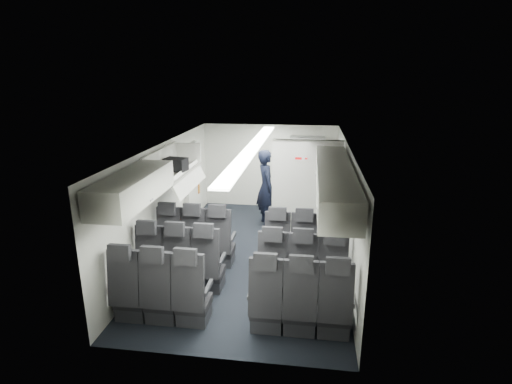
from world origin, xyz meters
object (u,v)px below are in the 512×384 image
(boarding_door, at_px, (193,183))
(carry_on_bag, at_px, (176,164))
(seat_row_rear, at_px, (229,301))
(seat_row_front, at_px, (249,246))
(galley_unit, at_px, (306,175))
(seat_row_mid, at_px, (240,270))
(flight_attendant, at_px, (266,188))

(boarding_door, height_order, carry_on_bag, carry_on_bag)
(seat_row_rear, relative_size, boarding_door, 1.79)
(seat_row_front, height_order, galley_unit, galley_unit)
(galley_unit, height_order, carry_on_bag, carry_on_bag)
(seat_row_mid, height_order, flight_attendant, flight_attendant)
(seat_row_mid, bearing_deg, carry_on_bag, 139.78)
(seat_row_mid, distance_m, boarding_door, 3.45)
(seat_row_rear, height_order, carry_on_bag, carry_on_bag)
(seat_row_mid, xyz_separation_m, boarding_door, (-1.64, 2.99, 0.55))
(seat_row_front, xyz_separation_m, carry_on_bag, (-1.37, 0.25, 1.41))
(galley_unit, relative_size, flight_attendant, 1.08)
(boarding_door, bearing_deg, carry_on_bag, -81.51)
(seat_row_mid, height_order, seat_row_rear, same)
(seat_row_front, height_order, boarding_door, boarding_door)
(galley_unit, xyz_separation_m, carry_on_bag, (-2.32, -3.00, 0.87))
(boarding_door, height_order, flight_attendant, boarding_door)
(seat_row_rear, height_order, flight_attendant, flight_attendant)
(seat_row_front, distance_m, seat_row_mid, 0.90)
(flight_attendant, bearing_deg, boarding_door, 74.24)
(boarding_door, xyz_separation_m, flight_attendant, (1.69, 0.13, -0.08))
(carry_on_bag, bearing_deg, flight_attendant, 64.23)
(seat_row_mid, height_order, galley_unit, galley_unit)
(seat_row_front, xyz_separation_m, seat_row_mid, (0.00, -0.90, 0.00))
(seat_row_front, height_order, flight_attendant, flight_attendant)
(boarding_door, bearing_deg, flight_attendant, 4.33)
(seat_row_rear, distance_m, flight_attendant, 4.04)
(galley_unit, height_order, boarding_door, galley_unit)
(seat_row_mid, xyz_separation_m, galley_unit, (0.95, 4.15, 0.55))
(seat_row_front, distance_m, flight_attendant, 2.26)
(seat_row_rear, bearing_deg, flight_attendant, 89.22)
(seat_row_mid, bearing_deg, boarding_door, 118.77)
(seat_row_mid, xyz_separation_m, seat_row_rear, (0.00, -0.90, 0.00))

